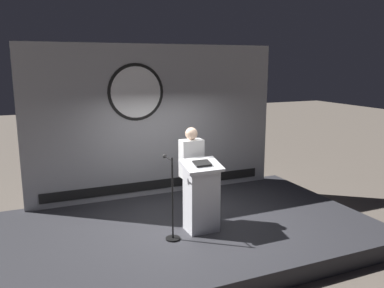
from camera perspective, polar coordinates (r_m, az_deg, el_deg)
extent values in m
plane|color=#6B6056|center=(7.35, -0.11, -13.53)|extent=(40.00, 40.00, 0.00)
cube|color=#333338|center=(7.29, -0.11, -12.46)|extent=(6.40, 4.00, 0.30)
cube|color=#9E9EA3|center=(8.47, -5.09, 3.27)|extent=(5.45, 0.10, 3.20)
cylinder|color=black|center=(8.22, -8.05, 7.37)|extent=(1.17, 0.02, 1.17)
cylinder|color=white|center=(8.22, -8.04, 7.37)|extent=(1.04, 0.02, 1.04)
cube|color=black|center=(8.73, -4.81, -5.77)|extent=(4.90, 0.02, 0.20)
cube|color=silver|center=(6.79, 1.36, -7.90)|extent=(0.52, 0.40, 1.12)
cube|color=silver|center=(6.61, 1.38, -3.08)|extent=(0.64, 0.50, 0.16)
cube|color=black|center=(6.58, 1.46, -2.75)|extent=(0.28, 0.20, 0.07)
cylinder|color=black|center=(7.26, -0.08, -7.81)|extent=(0.26, 0.26, 0.82)
cube|color=white|center=(7.04, -0.09, -2.08)|extent=(0.40, 0.24, 0.67)
sphere|color=beige|center=(6.95, -0.09, 1.50)|extent=(0.22, 0.22, 0.22)
cylinder|color=black|center=(6.66, -2.75, -13.39)|extent=(0.24, 0.24, 0.02)
cylinder|color=black|center=(6.40, -2.81, -7.93)|extent=(0.03, 0.03, 1.37)
cylinder|color=black|center=(6.37, -3.42, -2.07)|extent=(0.02, 0.34, 0.02)
sphere|color=#262626|center=(6.53, -3.94, -1.74)|extent=(0.07, 0.07, 0.07)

